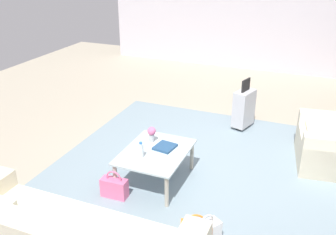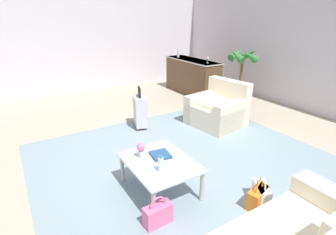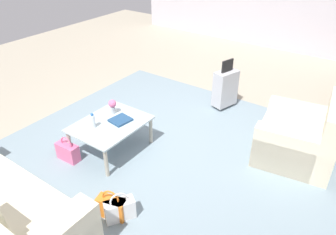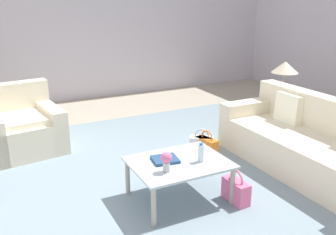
# 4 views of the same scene
# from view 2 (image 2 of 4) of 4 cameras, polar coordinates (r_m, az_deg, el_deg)

# --- Properties ---
(ground_plane) EXTENTS (12.00, 12.00, 0.00)m
(ground_plane) POSITION_cam_2_polar(r_m,az_deg,el_deg) (4.09, 1.57, -10.39)
(ground_plane) COLOR #A89E89
(wall_left) EXTENTS (0.12, 8.00, 3.10)m
(wall_left) POSITION_cam_2_polar(r_m,az_deg,el_deg) (8.20, -18.90, 16.16)
(wall_left) COLOR silver
(wall_left) RESTS_ON ground
(area_rug) EXTENTS (5.20, 4.40, 0.01)m
(area_rug) POSITION_cam_2_polar(r_m,az_deg,el_deg) (3.80, 9.29, -13.44)
(area_rug) COLOR gray
(area_rug) RESTS_ON ground
(armchair) EXTENTS (1.11, 1.07, 0.90)m
(armchair) POSITION_cam_2_polar(r_m,az_deg,el_deg) (5.55, 10.95, 1.55)
(armchair) COLOR beige
(armchair) RESTS_ON ground
(coffee_table) EXTENTS (0.99, 0.77, 0.43)m
(coffee_table) POSITION_cam_2_polar(r_m,az_deg,el_deg) (3.38, -1.80, -10.30)
(coffee_table) COLOR silver
(coffee_table) RESTS_ON ground
(water_bottle) EXTENTS (0.06, 0.06, 0.20)m
(water_bottle) POSITION_cam_2_polar(r_m,az_deg,el_deg) (3.11, -1.57, -10.19)
(water_bottle) COLOR silver
(water_bottle) RESTS_ON coffee_table
(coffee_table_book) EXTENTS (0.29, 0.27, 0.03)m
(coffee_table_book) POSITION_cam_2_polar(r_m,az_deg,el_deg) (3.47, -1.66, -8.11)
(coffee_table_book) COLOR navy
(coffee_table_book) RESTS_ON coffee_table
(flower_vase) EXTENTS (0.11, 0.11, 0.21)m
(flower_vase) POSITION_cam_2_polar(r_m,az_deg,el_deg) (3.40, -5.91, -6.79)
(flower_vase) COLOR #B2B7BC
(flower_vase) RESTS_ON coffee_table
(bar_console) EXTENTS (1.94, 0.61, 0.97)m
(bar_console) POSITION_cam_2_polar(r_m,az_deg,el_deg) (7.69, 5.22, 8.98)
(bar_console) COLOR #513823
(bar_console) RESTS_ON ground
(wine_glass_leftmost) EXTENTS (0.08, 0.08, 0.15)m
(wine_glass_leftmost) POSITION_cam_2_polar(r_m,az_deg,el_deg) (8.09, 2.17, 13.85)
(wine_glass_leftmost) COLOR silver
(wine_glass_leftmost) RESTS_ON bar_console
(wine_glass_left_of_centre) EXTENTS (0.08, 0.08, 0.15)m
(wine_glass_left_of_centre) POSITION_cam_2_polar(r_m,az_deg,el_deg) (7.07, 8.64, 12.51)
(wine_glass_left_of_centre) COLOR silver
(wine_glass_left_of_centre) RESTS_ON bar_console
(wine_bottle_clear) EXTENTS (0.07, 0.07, 0.30)m
(wine_bottle_clear) POSITION_cam_2_polar(r_m,az_deg,el_deg) (7.97, 2.23, 13.79)
(wine_bottle_clear) COLOR silver
(wine_bottle_clear) RESTS_ON bar_console
(suitcase_silver) EXTENTS (0.45, 0.33, 0.85)m
(suitcase_silver) POSITION_cam_2_polar(r_m,az_deg,el_deg) (5.29, -6.10, 1.45)
(suitcase_silver) COLOR #B7B7BC
(suitcase_silver) RESTS_ON ground
(handbag_orange) EXTENTS (0.22, 0.35, 0.36)m
(handbag_orange) POSITION_cam_2_polar(r_m,az_deg,el_deg) (3.44, 18.94, -16.06)
(handbag_orange) COLOR orange
(handbag_orange) RESTS_ON ground
(handbag_pink) EXTENTS (0.15, 0.32, 0.36)m
(handbag_pink) POSITION_cam_2_polar(r_m,az_deg,el_deg) (3.05, -2.19, -20.30)
(handbag_pink) COLOR pink
(handbag_pink) RESTS_ON ground
(handbag_white) EXTENTS (0.35, 0.29, 0.36)m
(handbag_white) POSITION_cam_2_polar(r_m,az_deg,el_deg) (3.51, 19.63, -15.29)
(handbag_white) COLOR white
(handbag_white) RESTS_ON ground
(potted_palm) EXTENTS (0.64, 0.64, 1.41)m
(potted_palm) POSITION_cam_2_polar(r_m,az_deg,el_deg) (7.09, 15.63, 9.22)
(potted_palm) COLOR #514C56
(potted_palm) RESTS_ON ground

